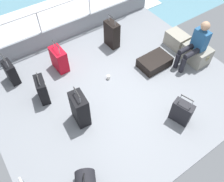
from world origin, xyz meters
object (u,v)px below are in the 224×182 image
Objects in this scene: suitcase_3 at (42,90)px; suitcase_6 at (155,62)px; suitcase_2 at (112,34)px; suitcase_1 at (181,112)px; suitcase_5 at (80,109)px; suitcase_0 at (59,59)px; suitcase_4 at (11,72)px; paper_cup at (108,77)px; cargo_crate_0 at (177,40)px; cargo_crate_1 at (196,54)px; passenger_seated at (195,44)px.

suitcase_6 is (0.59, 2.57, -0.17)m from suitcase_3.
suitcase_3 is at bearing -74.22° from suitcase_2.
suitcase_1 reaches higher than suitcase_6.
suitcase_5 reaches higher than suitcase_6.
suitcase_0 is at bearing -153.92° from suitcase_1.
suitcase_2 is 2.35m from suitcase_5.
suitcase_5 reaches higher than suitcase_4.
paper_cup is at bearing -103.37° from suitcase_6.
cargo_crate_0 is 0.87× the size of suitcase_3.
suitcase_3 is 2.64m from suitcase_6.
cargo_crate_1 is 4.30m from suitcase_4.
suitcase_5 is at bearing -91.68° from cargo_crate_1.
suitcase_2 is at bearing -144.43° from passenger_seated.
suitcase_0 is 1.56m from suitcase_5.
cargo_crate_0 is 0.66m from cargo_crate_1.
suitcase_0 is 0.85× the size of suitcase_5.
suitcase_5 is (1.53, -0.31, 0.08)m from suitcase_0.
suitcase_1 reaches higher than cargo_crate_1.
suitcase_2 is (-1.62, -1.16, -0.25)m from passenger_seated.
cargo_crate_0 is 0.52× the size of passenger_seated.
cargo_crate_0 is 0.80× the size of suitcase_4.
suitcase_6 is (1.46, 2.93, -0.15)m from suitcase_4.
suitcase_4 is 3.28m from suitcase_6.
suitcase_4 is (-1.21, -3.88, 0.07)m from cargo_crate_0.
paper_cup is (0.93, -0.74, -0.29)m from suitcase_2.
suitcase_1 is (2.63, 1.29, -0.02)m from suitcase_0.
passenger_seated is (0.66, -0.19, 0.41)m from cargo_crate_0.
suitcase_1 is at bearing -42.62° from cargo_crate_0.
suitcase_3 is (-2.02, -1.98, 0.03)m from suitcase_1.
paper_cup is (-0.69, -2.08, -0.16)m from cargo_crate_1.
suitcase_1 is 1.80m from paper_cup.
cargo_crate_1 is 0.89× the size of suitcase_4.
suitcase_1 is at bearing -53.09° from passenger_seated.
suitcase_3 is (-1.01, -3.33, -0.31)m from passenger_seated.
cargo_crate_1 is 3.66m from suitcase_3.
suitcase_4 is 7.21× the size of paper_cup.
suitcase_5 is at bearing -11.62° from suitcase_0.
passenger_seated is at bearing 35.57° from suitcase_2.
suitcase_0 is 1.05× the size of suitcase_1.
passenger_seated is at bearing 126.91° from suitcase_1.
suitcase_5 is (1.53, -1.79, 0.02)m from suitcase_2.
suitcase_3 reaches higher than paper_cup.
suitcase_5 reaches higher than cargo_crate_0.
suitcase_1 is 1.95m from suitcase_5.
suitcase_0 is at bearing -108.73° from cargo_crate_0.
passenger_seated is at bearing 73.19° from suitcase_3.
suitcase_2 is 1.12× the size of suitcase_6.
cargo_crate_1 is 2.11m from suitcase_2.
cargo_crate_0 is 2.27m from suitcase_1.
cargo_crate_0 is at bearing 179.38° from cargo_crate_1.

